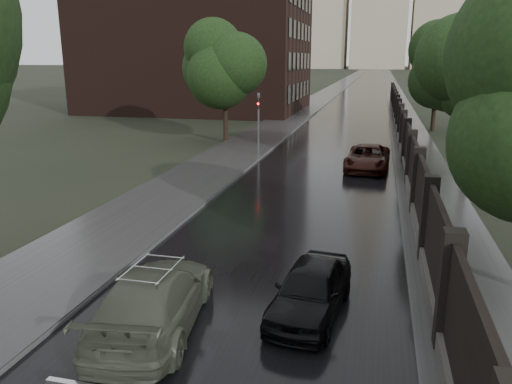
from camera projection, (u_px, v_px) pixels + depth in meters
name	position (u px, v px, depth m)	size (l,w,h in m)	color
road	(373.00, 75.00, 185.33)	(8.00, 420.00, 0.02)	black
sidewalk_left	(357.00, 74.00, 186.69)	(4.00, 420.00, 0.16)	#2D2D2D
verge_right	(388.00, 75.00, 184.06)	(3.00, 420.00, 0.08)	#2D2D2D
fence_right	(401.00, 131.00, 35.84)	(0.45, 75.72, 2.70)	#383533
tree_left_far	(225.00, 70.00, 35.75)	(4.25, 4.25, 7.39)	black
tree_right_b	(475.00, 81.00, 24.76)	(4.08, 4.08, 7.01)	black
tree_right_c	(438.00, 72.00, 41.64)	(4.08, 4.08, 7.01)	black
traffic_light	(258.00, 119.00, 30.94)	(0.16, 0.32, 4.00)	#59595E
brick_building	(198.00, 23.00, 57.44)	(24.00, 18.00, 20.00)	black
volga_sedan	(154.00, 299.00, 11.39)	(2.04, 5.02, 1.46)	#4E5343
car_right_near	(311.00, 289.00, 12.08)	(1.53, 3.81, 1.30)	black
car_right_far	(368.00, 158.00, 27.78)	(2.28, 4.95, 1.38)	black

